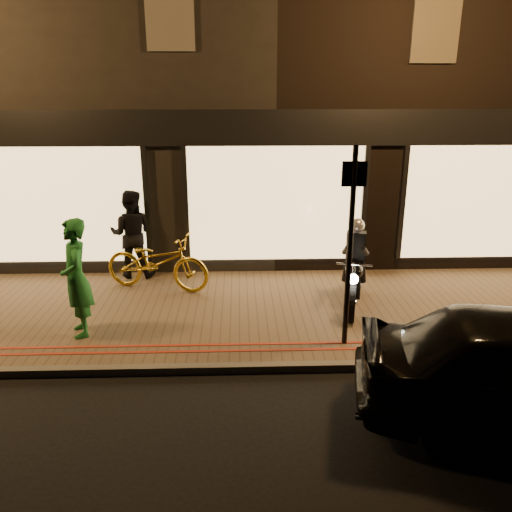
{
  "coord_description": "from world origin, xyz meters",
  "views": [
    {
      "loc": [
        -0.76,
        -6.21,
        3.75
      ],
      "look_at": [
        -0.47,
        2.02,
        1.1
      ],
      "focal_mm": 35.0,
      "sensor_mm": 36.0,
      "label": 1
    }
  ],
  "objects_px": {
    "motorcycle": "(354,273)",
    "bicycle_gold": "(157,262)",
    "sign_post": "(350,238)",
    "person_green": "(76,278)"
  },
  "relations": [
    {
      "from": "motorcycle",
      "to": "bicycle_gold",
      "type": "distance_m",
      "value": 3.77
    },
    {
      "from": "motorcycle",
      "to": "sign_post",
      "type": "bearing_deg",
      "value": -92.53
    },
    {
      "from": "bicycle_gold",
      "to": "person_green",
      "type": "bearing_deg",
      "value": 170.54
    },
    {
      "from": "motorcycle",
      "to": "sign_post",
      "type": "relative_size",
      "value": 0.64
    },
    {
      "from": "motorcycle",
      "to": "bicycle_gold",
      "type": "relative_size",
      "value": 0.9
    },
    {
      "from": "motorcycle",
      "to": "person_green",
      "type": "bearing_deg",
      "value": -153.38
    },
    {
      "from": "sign_post",
      "to": "bicycle_gold",
      "type": "bearing_deg",
      "value": 143.39
    },
    {
      "from": "bicycle_gold",
      "to": "motorcycle",
      "type": "bearing_deg",
      "value": -87.81
    },
    {
      "from": "person_green",
      "to": "motorcycle",
      "type": "bearing_deg",
      "value": 79.88
    },
    {
      "from": "motorcycle",
      "to": "person_green",
      "type": "distance_m",
      "value": 4.69
    }
  ]
}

